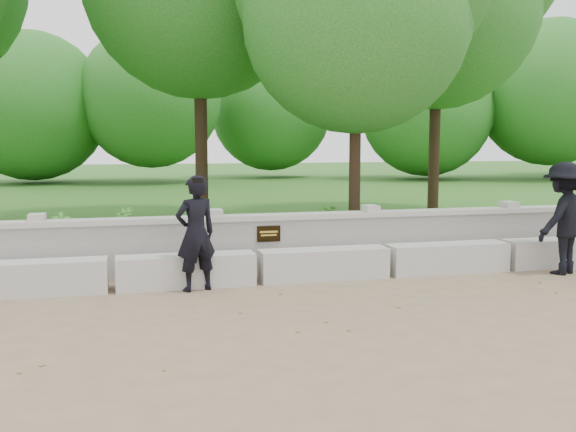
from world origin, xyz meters
name	(u,v)px	position (x,y,z in m)	size (l,w,h in m)	color
ground	(290,318)	(0.00, 0.00, 0.00)	(80.00, 80.00, 0.00)	#8C7656
lawn	(182,200)	(0.00, 14.00, 0.12)	(40.00, 22.00, 0.25)	#2B581A
concrete_bench	(257,267)	(0.00, 1.90, 0.22)	(11.90, 0.45, 0.45)	beige
parapet_wall	(248,243)	(0.00, 2.60, 0.46)	(12.50, 0.35, 0.90)	#B4B2AA
man_main	(196,233)	(-0.89, 1.63, 0.78)	(0.66, 0.61, 1.56)	black
visitor_mid	(563,218)	(4.64, 1.39, 0.85)	(1.26, 1.02, 1.70)	black
tree_near_right	(357,0)	(2.32, 4.21, 4.51)	(4.13, 4.13, 6.34)	#382619
shrub_a	(62,230)	(-2.81, 4.17, 0.55)	(0.32, 0.22, 0.60)	#45872D
shrub_b	(323,223)	(1.67, 4.07, 0.55)	(0.33, 0.27, 0.60)	#45872D
shrub_c	(342,226)	(1.76, 3.30, 0.58)	(0.59, 0.51, 0.65)	#45872D
shrub_d	(124,226)	(-1.83, 4.40, 0.57)	(0.36, 0.32, 0.63)	#45872D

